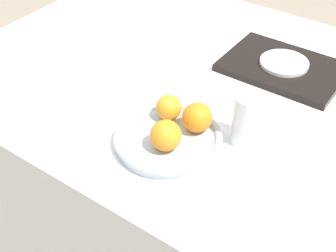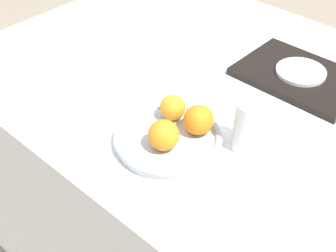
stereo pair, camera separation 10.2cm
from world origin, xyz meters
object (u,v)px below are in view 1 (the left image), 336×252
Objects in this scene: orange_2 at (197,117)px; side_plate at (284,63)px; orange_0 at (169,107)px; fruit_platter at (168,138)px; serving_tray at (283,68)px; orange_1 at (166,135)px; water_glass at (248,120)px.

side_plate is (0.05, 0.37, -0.03)m from orange_2.
fruit_platter is at bearing -56.50° from orange_0.
orange_2 is (0.04, 0.06, 0.04)m from fruit_platter.
serving_tray is 0.02m from side_plate.
orange_1 is at bearing -98.58° from side_plate.
fruit_platter is at bearing -101.41° from side_plate.
orange_1 is 0.55× the size of water_glass.
side_plate is at bearing -90.00° from serving_tray.
water_glass is at bearing 16.07° from orange_0.
water_glass is 0.93× the size of side_plate.
orange_0 is 0.39m from side_plate.
serving_tray is (-0.05, 0.32, -0.05)m from water_glass.
side_plate is (0.09, 0.43, 0.01)m from fruit_platter.
water_glass reaches higher than fruit_platter.
side_plate is (0.00, -0.00, 0.02)m from serving_tray.
orange_2 is 0.21× the size of serving_tray.
orange_0 is (-0.04, 0.06, 0.04)m from fruit_platter.
orange_2 is at bearing 1.16° from orange_0.
fruit_platter reaches higher than serving_tray.
orange_2 reaches higher than fruit_platter.
orange_1 reaches higher than side_plate.
orange_2 reaches higher than serving_tray.
orange_1 is 0.47m from serving_tray.
water_glass is at bearing -80.81° from serving_tray.
side_plate is (0.07, 0.46, -0.03)m from orange_1.
orange_0 is 0.08m from orange_2.
orange_2 is at bearing -97.36° from side_plate.
orange_1 is at bearing -62.30° from fruit_platter.
fruit_platter is 3.59× the size of orange_2.
orange_2 is 0.37m from side_plate.
orange_0 is at bearing -108.47° from serving_tray.
serving_tray is (0.07, 0.46, -0.04)m from orange_1.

